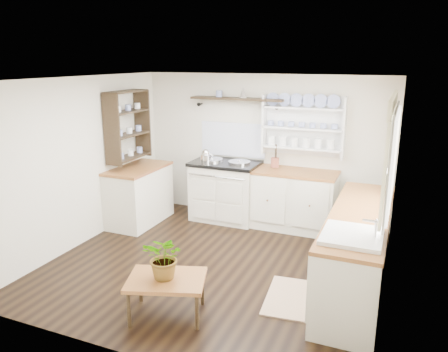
{
  "coord_description": "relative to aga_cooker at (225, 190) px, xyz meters",
  "views": [
    {
      "loc": [
        2.06,
        -4.62,
        2.53
      ],
      "look_at": [
        0.02,
        0.25,
        1.1
      ],
      "focal_mm": 35.0,
      "sensor_mm": 36.0,
      "label": 1
    }
  ],
  "objects": [
    {
      "name": "potted_plant",
      "position": [
        0.52,
        -2.8,
        0.16
      ],
      "size": [
        0.41,
        0.36,
        0.46
      ],
      "primitive_type": "imported",
      "rotation": [
        0.0,
        0.0,
        -0.01
      ],
      "color": "#3F7233",
      "rests_on": "center_table"
    },
    {
      "name": "wall_back",
      "position": [
        0.51,
        0.33,
        0.67
      ],
      "size": [
        4.0,
        0.02,
        2.3
      ],
      "primitive_type": "cube",
      "color": "beige",
      "rests_on": "ground"
    },
    {
      "name": "wall_left",
      "position": [
        -1.49,
        -1.57,
        0.67
      ],
      "size": [
        0.02,
        3.8,
        2.3
      ],
      "primitive_type": "cube",
      "color": "beige",
      "rests_on": "ground"
    },
    {
      "name": "right_cabinets",
      "position": [
        2.21,
        -1.47,
        -0.02
      ],
      "size": [
        0.62,
        2.43,
        0.9
      ],
      "color": "silver",
      "rests_on": "floor"
    },
    {
      "name": "wall_right",
      "position": [
        2.51,
        -1.57,
        0.67
      ],
      "size": [
        0.02,
        3.8,
        2.3
      ],
      "primitive_type": "cube",
      "color": "beige",
      "rests_on": "ground"
    },
    {
      "name": "floor_rug",
      "position": [
        1.62,
        -2.0,
        -0.47
      ],
      "size": [
        0.63,
        0.9,
        0.02
      ],
      "primitive_type": "cube",
      "rotation": [
        0.0,
        0.0,
        0.1
      ],
      "color": "#987358",
      "rests_on": "floor"
    },
    {
      "name": "kettle",
      "position": [
        -0.28,
        -0.12,
        0.56
      ],
      "size": [
        0.18,
        0.18,
        0.22
      ],
      "primitive_type": null,
      "color": "silver",
      "rests_on": "aga_cooker"
    },
    {
      "name": "belfast_sink",
      "position": [
        2.21,
        -2.22,
        0.32
      ],
      "size": [
        0.55,
        0.6,
        0.45
      ],
      "color": "white",
      "rests_on": "right_cabinets"
    },
    {
      "name": "high_shelf",
      "position": [
        0.11,
        0.21,
        1.43
      ],
      "size": [
        1.5,
        0.29,
        0.16
      ],
      "color": "black",
      "rests_on": "wall_back"
    },
    {
      "name": "center_table",
      "position": [
        0.52,
        -2.8,
        -0.11
      ],
      "size": [
        0.9,
        0.76,
        0.41
      ],
      "rotation": [
        0.0,
        0.0,
        0.33
      ],
      "color": "brown",
      "rests_on": "floor"
    },
    {
      "name": "window",
      "position": [
        2.46,
        -1.42,
        1.08
      ],
      "size": [
        0.08,
        1.55,
        1.22
      ],
      "color": "white",
      "rests_on": "wall_right"
    },
    {
      "name": "floor",
      "position": [
        0.51,
        -1.57,
        -0.48
      ],
      "size": [
        4.0,
        3.8,
        0.01
      ],
      "primitive_type": "cube",
      "color": "black",
      "rests_on": "ground"
    },
    {
      "name": "back_cabinets",
      "position": [
        1.11,
        0.03,
        -0.02
      ],
      "size": [
        1.27,
        0.63,
        0.9
      ],
      "color": "silver",
      "rests_on": "floor"
    },
    {
      "name": "utensil_crock",
      "position": [
        0.78,
        0.11,
        0.5
      ],
      "size": [
        0.12,
        0.12,
        0.15
      ],
      "primitive_type": "cylinder",
      "color": "brown",
      "rests_on": "back_cabinets"
    },
    {
      "name": "left_cabinets",
      "position": [
        -1.19,
        -0.67,
        -0.02
      ],
      "size": [
        0.62,
        1.13,
        0.9
      ],
      "color": "silver",
      "rests_on": "floor"
    },
    {
      "name": "plate_rack",
      "position": [
        1.16,
        0.29,
        1.07
      ],
      "size": [
        1.2,
        0.22,
        0.9
      ],
      "color": "white",
      "rests_on": "wall_back"
    },
    {
      "name": "ceiling",
      "position": [
        0.51,
        -1.57,
        1.82
      ],
      "size": [
        4.0,
        3.8,
        0.01
      ],
      "primitive_type": "cube",
      "color": "white",
      "rests_on": "wall_back"
    },
    {
      "name": "left_shelving",
      "position": [
        -1.33,
        -0.67,
        1.07
      ],
      "size": [
        0.28,
        0.8,
        1.05
      ],
      "primitive_type": "cube",
      "color": "black",
      "rests_on": "wall_left"
    },
    {
      "name": "aga_cooker",
      "position": [
        0.0,
        0.0,
        0.0
      ],
      "size": [
        1.06,
        0.74,
        0.98
      ],
      "color": "beige",
      "rests_on": "floor"
    }
  ]
}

